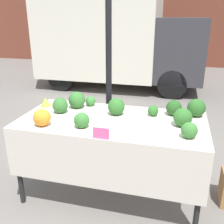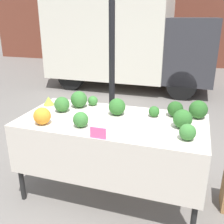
# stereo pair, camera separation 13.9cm
# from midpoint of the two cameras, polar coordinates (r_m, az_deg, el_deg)

# --- Properties ---
(ground_plane) EXTENTS (40.00, 40.00, 0.00)m
(ground_plane) POSITION_cam_midpoint_polar(r_m,az_deg,el_deg) (3.03, 1.37, -16.95)
(ground_plane) COLOR slate
(tent_pole) EXTENTS (0.07, 0.07, 2.57)m
(tent_pole) POSITION_cam_midpoint_polar(r_m,az_deg,el_deg) (3.11, 1.28, 10.07)
(tent_pole) COLOR black
(tent_pole) RESTS_ON ground_plane
(parked_truck) EXTENTS (4.14, 2.00, 2.35)m
(parked_truck) POSITION_cam_midpoint_polar(r_m,az_deg,el_deg) (7.09, 3.72, 15.56)
(parked_truck) COLOR silver
(parked_truck) RESTS_ON ground_plane
(market_table) EXTENTS (1.84, 0.91, 0.86)m
(market_table) POSITION_cam_midpoint_polar(r_m,az_deg,el_deg) (2.58, 1.08, -4.37)
(market_table) COLOR beige
(market_table) RESTS_ON ground_plane
(orange_cauliflower) EXTENTS (0.16, 0.16, 0.16)m
(orange_cauliflower) POSITION_cam_midpoint_polar(r_m,az_deg,el_deg) (2.54, -13.46, -0.87)
(orange_cauliflower) COLOR orange
(orange_cauliflower) RESTS_ON market_table
(romanesco_head) EXTENTS (0.12, 0.12, 0.10)m
(romanesco_head) POSITION_cam_midpoint_polar(r_m,az_deg,el_deg) (3.08, -12.37, 2.39)
(romanesco_head) COLOR #93B238
(romanesco_head) RESTS_ON market_table
(broccoli_head_0) EXTENTS (0.14, 0.14, 0.14)m
(broccoli_head_0) POSITION_cam_midpoint_polar(r_m,az_deg,el_deg) (2.27, 17.84, -4.21)
(broccoli_head_0) COLOR #387533
(broccoli_head_0) RESTS_ON market_table
(broccoli_head_1) EXTENTS (0.18, 0.18, 0.18)m
(broccoli_head_1) POSITION_cam_midpoint_polar(r_m,az_deg,el_deg) (2.49, 16.68, -1.47)
(broccoli_head_1) COLOR #2D6628
(broccoli_head_1) RESTS_ON market_table
(broccoli_head_2) EXTENTS (0.18, 0.18, 0.18)m
(broccoli_head_2) POSITION_cam_midpoint_polar(r_m,az_deg,el_deg) (2.94, -5.87, 2.75)
(broccoli_head_2) COLOR #336B2D
(broccoli_head_2) RESTS_ON market_table
(broccoli_head_3) EXTENTS (0.18, 0.18, 0.18)m
(broccoli_head_3) POSITION_cam_midpoint_polar(r_m,az_deg,el_deg) (2.77, 19.65, 0.51)
(broccoli_head_3) COLOR #285B23
(broccoli_head_3) RESTS_ON market_table
(broccoli_head_4) EXTENTS (0.18, 0.18, 0.18)m
(broccoli_head_4) POSITION_cam_midpoint_polar(r_m,az_deg,el_deg) (2.70, 2.58, 1.15)
(broccoli_head_4) COLOR #2D6628
(broccoli_head_4) RESTS_ON market_table
(broccoli_head_5) EXTENTS (0.14, 0.14, 0.14)m
(broccoli_head_5) POSITION_cam_midpoint_polar(r_m,az_deg,el_deg) (2.42, -5.20, -1.66)
(broccoli_head_5) COLOR #387533
(broccoli_head_5) RESTS_ON market_table
(broccoli_head_6) EXTENTS (0.11, 0.11, 0.11)m
(broccoli_head_6) POSITION_cam_midpoint_polar(r_m,az_deg,el_deg) (2.70, 10.60, 0.10)
(broccoli_head_6) COLOR #2D6628
(broccoli_head_6) RESTS_ON market_table
(broccoli_head_7) EXTENTS (0.11, 0.11, 0.11)m
(broccoli_head_7) POSITION_cam_midpoint_polar(r_m,az_deg,el_deg) (3.00, -2.87, 2.47)
(broccoli_head_7) COLOR #387533
(broccoli_head_7) RESTS_ON market_table
(broccoli_head_8) EXTENTS (0.16, 0.16, 0.16)m
(broccoli_head_8) POSITION_cam_midpoint_polar(r_m,az_deg,el_deg) (2.83, -9.48, 1.63)
(broccoli_head_8) COLOR #336B2D
(broccoli_head_8) RESTS_ON market_table
(broccoli_head_9) EXTENTS (0.16, 0.16, 0.16)m
(broccoli_head_9) POSITION_cam_midpoint_polar(r_m,az_deg,el_deg) (2.75, 15.03, 0.63)
(broccoli_head_9) COLOR #23511E
(broccoli_head_9) RESTS_ON market_table
(price_sign) EXTENTS (0.14, 0.01, 0.10)m
(price_sign) POSITION_cam_midpoint_polar(r_m,az_deg,el_deg) (2.19, -1.24, -4.64)
(price_sign) COLOR #F45B9E
(price_sign) RESTS_ON market_table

